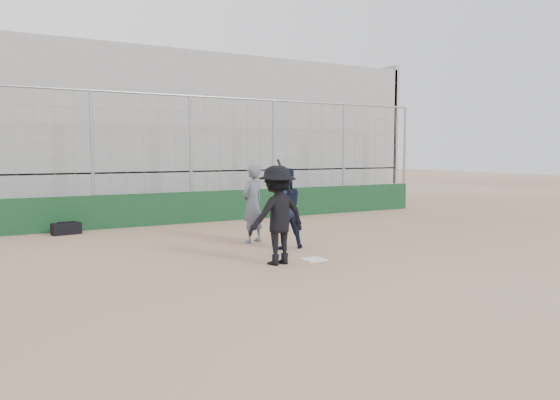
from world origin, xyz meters
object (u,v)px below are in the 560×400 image
batter_at_plate (277,215)px  catcher_crouched (285,222)px  umpire (253,208)px  equipment_bag (66,229)px

batter_at_plate → catcher_crouched: (1.02, 1.41, -0.36)m
batter_at_plate → catcher_crouched: bearing=54.1°
batter_at_plate → umpire: 2.70m
catcher_crouched → equipment_bag: 6.37m
batter_at_plate → umpire: bearing=73.2°
umpire → equipment_bag: umpire is taller
catcher_crouched → umpire: size_ratio=0.72×
batter_at_plate → equipment_bag: (-3.01, 6.32, -0.83)m
catcher_crouched → equipment_bag: (-4.03, 4.91, -0.46)m
catcher_crouched → umpire: umpire is taller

